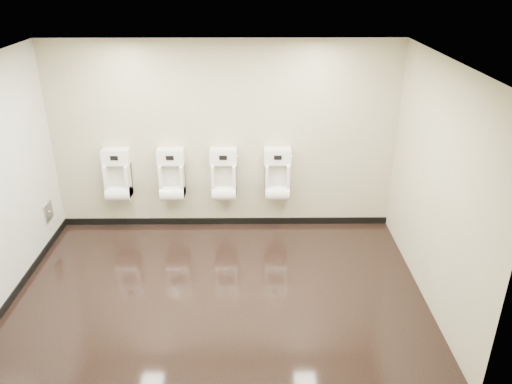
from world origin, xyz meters
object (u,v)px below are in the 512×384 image
urinal_3 (277,178)px  access_panel (48,212)px  urinal_0 (118,179)px  urinal_2 (224,178)px  urinal_1 (172,178)px

urinal_3 → access_panel: bearing=-172.7°
access_panel → urinal_0: size_ratio=0.33×
urinal_0 → urinal_2: (1.56, 0.00, 0.00)m
urinal_3 → urinal_1: bearing=180.0°
urinal_0 → access_panel: bearing=-155.7°
access_panel → urinal_3: size_ratio=0.33×
access_panel → urinal_1: (1.71, 0.42, 0.33)m
urinal_1 → urinal_3: bearing=0.0°
access_panel → urinal_0: bearing=24.3°
access_panel → urinal_2: (2.48, 0.42, 0.33)m
urinal_3 → urinal_0: bearing=180.0°
urinal_0 → urinal_1: bearing=0.0°
access_panel → urinal_0: 1.06m
urinal_0 → urinal_2: same height
urinal_0 → urinal_3: bearing=0.0°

